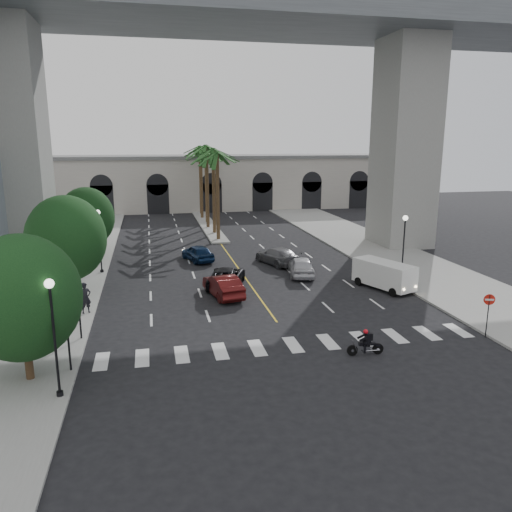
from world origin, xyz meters
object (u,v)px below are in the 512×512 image
Objects in this scene: lamp_post_right at (404,243)px; car_e at (198,253)px; motorcycle_rider at (367,343)px; do_not_enter_sign at (489,306)px; car_b at (223,286)px; traffic_signal_far at (78,297)px; car_a at (301,266)px; lamp_post_left_far at (99,236)px; pedestrian_a at (85,298)px; cargo_van at (384,274)px; traffic_signal_near at (67,323)px; car_d at (277,256)px; pedestrian_b at (64,316)px; lamp_post_left_near at (54,328)px; car_c at (226,277)px.

lamp_post_right is 1.21× the size of car_e.
motorcycle_rider is 7.65m from do_not_enter_sign.
car_b is at bearing 120.62° from motorcycle_rider.
car_b is 17.07m from do_not_enter_sign.
traffic_signal_far reaches higher than car_a.
lamp_post_left_far is 24.16m from lamp_post_right.
car_e is (-7.77, 6.87, -0.05)m from car_a.
lamp_post_right is 2.71× the size of pedestrian_a.
lamp_post_left_far reaches higher than car_e.
lamp_post_right is at bearing 3.10° from cargo_van.
car_a is at bearing 113.15° from cargo_van.
car_e is 1.73× the size of do_not_enter_sign.
car_e is at bearing 64.98° from traffic_signal_far.
motorcycle_rider is at bearing 89.19° from car_e.
car_d is (14.98, 18.72, -1.76)m from traffic_signal_near.
lamp_post_right is 2.81× the size of pedestrian_b.
pedestrian_b is at bearing 39.94° from car_a.
car_b is (8.96, 12.86, -2.43)m from lamp_post_left_near.
traffic_signal_far reaches higher than car_c.
cargo_van is at bearing 104.44° from car_d.
car_c is (-13.21, 2.42, -2.50)m from lamp_post_right.
lamp_post_left_near is at bearing 36.33° from car_d.
traffic_signal_far reaches higher than do_not_enter_sign.
car_a is at bearing 46.82° from lamp_post_left_near.
car_d is at bearing 60.36° from pedestrian_b.
motorcycle_rider is (14.63, -1.02, -1.88)m from traffic_signal_near.
lamp_post_right is at bearing -19.33° from lamp_post_left_far.
pedestrian_a is at bearing 16.21° from car_d.
car_d is (0.35, 19.74, 0.12)m from motorcycle_rider.
car_a is at bearing 89.03° from motorcycle_rider.
car_a is 6.63m from car_c.
pedestrian_b is (-1.04, 1.23, -1.41)m from traffic_signal_far.
pedestrian_b is at bearing 43.52° from car_e.
motorcycle_rider is at bearing -4.00° from traffic_signal_near.
car_c is at bearing 58.13° from lamp_post_left_near.
lamp_post_left_far is 18.51m from traffic_signal_near.
do_not_enter_sign reaches higher than pedestrian_b.
lamp_post_left_near is 15.86m from car_b.
car_d is 2.64× the size of pedestrian_a.
motorcycle_rider is 0.99× the size of pedestrian_a.
car_a is 2.38× the size of pedestrian_a.
pedestrian_a is at bearing 151.59° from motorcycle_rider.
car_e is at bearing -30.35° from car_a.
lamp_post_left_near is at bearing -92.29° from traffic_signal_near.
traffic_signal_near is 8.41m from pedestrian_a.
lamp_post_left_near is 2.60m from traffic_signal_near.
car_e is (8.14, 21.43, -1.76)m from traffic_signal_near.
pedestrian_b is at bearing -175.48° from do_not_enter_sign.
car_e is (8.24, 23.93, -2.47)m from lamp_post_left_near.
lamp_post_left_near is 15.03m from motorcycle_rider.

